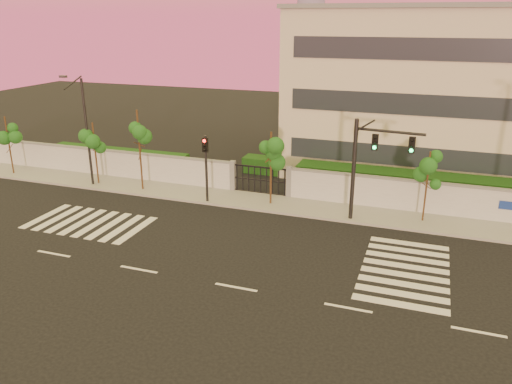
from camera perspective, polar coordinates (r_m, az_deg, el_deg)
ground at (r=22.66m, az=-2.29°, el=-10.85°), size 120.00×120.00×0.00m
sidewalk at (r=31.67m, az=4.76°, el=-1.66°), size 60.00×3.00×0.15m
perimeter_wall at (r=32.68m, az=5.66°, el=0.84°), size 60.00×0.36×2.20m
hedge_row at (r=35.10m, az=8.43°, el=1.60°), size 41.00×4.25×1.80m
institutional_building at (r=40.51m, az=22.05°, el=10.54°), size 24.40×12.40×12.25m
road_markings at (r=26.26m, az=-2.46°, el=-6.35°), size 57.00×7.62×0.02m
street_tree_a at (r=41.66m, az=-26.54°, el=6.12°), size 1.38×1.09×4.50m
street_tree_b at (r=36.76m, az=-17.99°, el=5.73°), size 1.42×1.13×4.53m
street_tree_c at (r=34.38m, az=-13.25°, el=6.68°), size 1.50×1.19×5.65m
street_tree_d at (r=30.90m, az=1.78°, el=4.60°), size 1.50×1.19×4.80m
street_tree_e at (r=29.90m, az=19.13°, el=2.29°), size 1.31×1.04×4.30m
traffic_signal_main at (r=28.83m, az=12.68°, el=3.69°), size 3.84×0.59×6.08m
traffic_signal_secondary at (r=31.62m, az=-5.75°, el=3.56°), size 0.35×0.34×4.48m
streetlight_west at (r=36.31m, az=-18.95°, el=7.00°), size 0.47×1.90×7.92m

